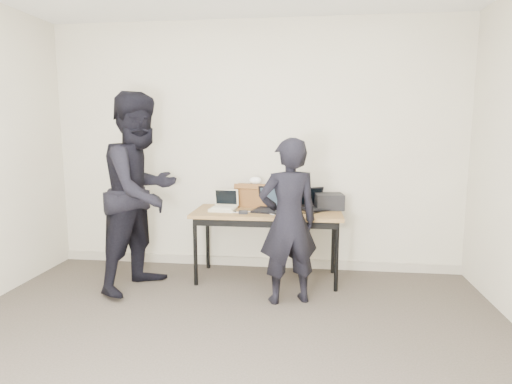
% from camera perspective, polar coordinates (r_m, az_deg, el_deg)
% --- Properties ---
extents(room, '(4.60, 4.60, 2.80)m').
position_cam_1_polar(room, '(2.50, -6.84, 3.67)').
color(room, '#433B33').
rests_on(room, ground).
extents(desk, '(1.50, 0.66, 0.72)m').
position_cam_1_polar(desk, '(4.36, 1.49, -3.33)').
color(desk, brown).
rests_on(desk, ground).
extents(laptop_beige, '(0.28, 0.27, 0.21)m').
position_cam_1_polar(laptop_beige, '(4.41, -4.30, -1.89)').
color(laptop_beige, '#BBB395').
rests_on(laptop_beige, desk).
extents(laptop_center, '(0.37, 0.36, 0.24)m').
position_cam_1_polar(laptop_center, '(4.36, 1.96, -1.83)').
color(laptop_center, black).
rests_on(laptop_center, desk).
extents(laptop_right, '(0.40, 0.40, 0.22)m').
position_cam_1_polar(laptop_right, '(4.48, 7.69, -1.66)').
color(laptop_right, black).
rests_on(laptop_right, desk).
extents(leather_satchel, '(0.38, 0.24, 0.25)m').
position_cam_1_polar(leather_satchel, '(4.57, -0.47, -0.40)').
color(leather_satchel, brown).
rests_on(leather_satchel, desk).
extents(tissue, '(0.13, 0.10, 0.08)m').
position_cam_1_polar(tissue, '(4.55, -0.09, 1.55)').
color(tissue, white).
rests_on(tissue, leather_satchel).
extents(equipment_box, '(0.31, 0.28, 0.16)m').
position_cam_1_polar(equipment_box, '(4.51, 9.73, -1.24)').
color(equipment_box, black).
rests_on(equipment_box, desk).
extents(power_brick, '(0.09, 0.06, 0.03)m').
position_cam_1_polar(power_brick, '(4.21, -1.71, -2.71)').
color(power_brick, black).
rests_on(power_brick, desk).
extents(cables, '(1.16, 0.41, 0.01)m').
position_cam_1_polar(cables, '(4.34, 2.09, -2.53)').
color(cables, black).
rests_on(cables, desk).
extents(person_typist, '(0.63, 0.52, 1.48)m').
position_cam_1_polar(person_typist, '(3.80, 4.35, -3.96)').
color(person_typist, black).
rests_on(person_typist, ground).
extents(person_observer, '(1.00, 1.11, 1.89)m').
position_cam_1_polar(person_observer, '(4.25, -14.99, -0.03)').
color(person_observer, black).
rests_on(person_observer, ground).
extents(baseboard, '(4.50, 0.03, 0.10)m').
position_cam_1_polar(baseboard, '(4.93, -0.26, -9.29)').
color(baseboard, '#AAA18D').
rests_on(baseboard, ground).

